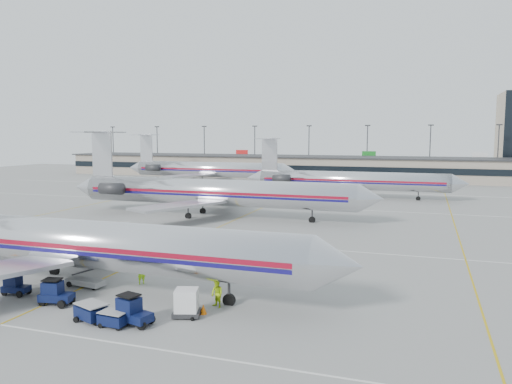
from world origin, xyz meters
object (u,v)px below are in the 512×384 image
at_px(tug_center, 55,293).
at_px(belt_loader, 86,280).
at_px(jet_foreground, 52,240).
at_px(jet_second_row, 208,192).
at_px(uld_container, 187,303).

bearing_deg(tug_center, belt_loader, 87.06).
height_order(jet_foreground, belt_loader, jet_foreground).
bearing_deg(jet_second_row, tug_center, -81.92).
bearing_deg(tug_center, jet_second_row, 87.00).
bearing_deg(uld_container, tug_center, 168.02).
bearing_deg(uld_container, belt_loader, 145.29).
bearing_deg(tug_center, jet_foreground, 120.59).
distance_m(jet_second_row, belt_loader, 35.85).
xyz_separation_m(jet_second_row, belt_loader, (5.01, -35.35, -3.23)).
xyz_separation_m(tug_center, uld_container, (10.15, 0.94, 0.10)).
bearing_deg(jet_foreground, uld_container, -12.65).
height_order(jet_foreground, jet_second_row, jet_second_row).
bearing_deg(belt_loader, uld_container, -11.26).
distance_m(jet_second_row, tug_center, 40.18).
relative_size(jet_foreground, belt_loader, 12.33).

